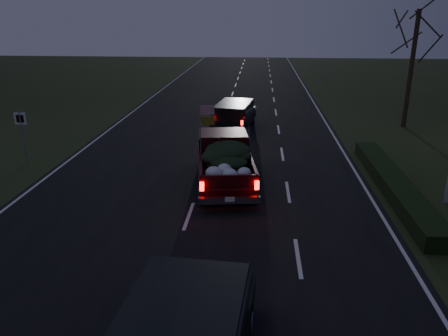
# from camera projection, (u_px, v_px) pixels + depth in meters

# --- Properties ---
(ground) EXTENTS (120.00, 120.00, 0.00)m
(ground) POSITION_uv_depth(u_px,v_px,m) (189.00, 216.00, 15.29)
(ground) COLOR black
(ground) RESTS_ON ground
(road_asphalt) EXTENTS (14.00, 120.00, 0.02)m
(road_asphalt) POSITION_uv_depth(u_px,v_px,m) (189.00, 216.00, 15.29)
(road_asphalt) COLOR black
(road_asphalt) RESTS_ON ground
(hedge_row) EXTENTS (1.00, 10.00, 0.60)m
(hedge_row) POSITION_uv_depth(u_px,v_px,m) (393.00, 184.00, 17.43)
(hedge_row) COLOR black
(hedge_row) RESTS_ON ground
(route_sign) EXTENTS (0.55, 0.08, 2.50)m
(route_sign) POSITION_uv_depth(u_px,v_px,m) (22.00, 130.00, 20.08)
(route_sign) COLOR gray
(route_sign) RESTS_ON ground
(bare_tree_far) EXTENTS (3.60, 3.60, 7.00)m
(bare_tree_far) POSITION_uv_depth(u_px,v_px,m) (415.00, 40.00, 25.85)
(bare_tree_far) COLOR black
(bare_tree_far) RESTS_ON ground
(pickup_truck) EXTENTS (2.87, 5.82, 2.93)m
(pickup_truck) POSITION_uv_depth(u_px,v_px,m) (225.00, 158.00, 17.99)
(pickup_truck) COLOR #3A080C
(pickup_truck) RESTS_ON ground
(lead_suv) EXTENTS (2.60, 4.94, 1.36)m
(lead_suv) POSITION_uv_depth(u_px,v_px,m) (234.00, 113.00, 26.51)
(lead_suv) COLOR black
(lead_suv) RESTS_ON ground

